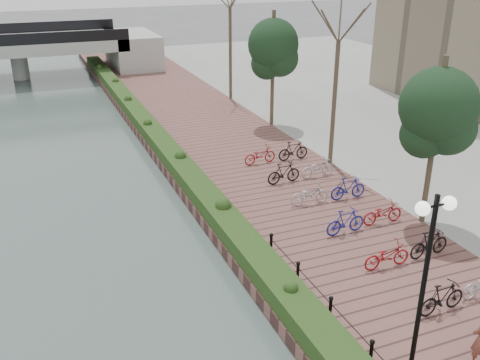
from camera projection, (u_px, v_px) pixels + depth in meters
promenade at (246, 167)px, 27.14m from camera, size 8.00×75.00×0.50m
hedge at (168, 150)px, 27.88m from camera, size 1.10×56.00×0.60m
lamppost at (428, 255)px, 11.70m from camera, size 1.02×0.32×5.13m
bicycle_parking at (365, 218)px, 20.38m from camera, size 2.40×17.32×1.00m
street_trees at (375, 119)px, 23.07m from camera, size 3.20×37.12×6.80m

